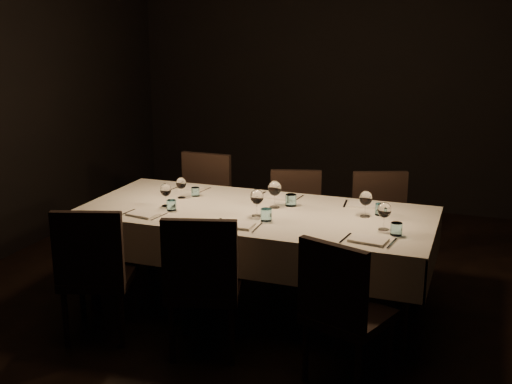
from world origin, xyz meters
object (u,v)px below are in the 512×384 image
(chair_far_left, at_px, (201,204))
(chair_far_center, at_px, (295,219))
(dining_table, at_px, (256,220))
(chair_near_center, at_px, (203,279))
(chair_near_left, at_px, (94,268))
(chair_far_right, at_px, (381,224))
(chair_near_right, at_px, (342,306))

(chair_far_left, xyz_separation_m, chair_far_center, (0.87, -0.02, -0.04))
(dining_table, distance_m, chair_near_center, 0.79)
(chair_near_left, relative_size, chair_far_left, 0.98)
(dining_table, bearing_deg, chair_near_center, -95.27)
(chair_near_left, relative_size, chair_far_center, 1.06)
(chair_near_center, bearing_deg, chair_far_right, -134.84)
(chair_near_right, xyz_separation_m, chair_far_center, (-0.74, 1.55, -0.01))
(chair_near_center, distance_m, chair_near_right, 0.89)
(chair_near_center, distance_m, chair_far_left, 1.69)
(chair_far_center, bearing_deg, chair_near_left, -136.79)
(chair_near_left, distance_m, chair_near_center, 0.76)
(chair_far_right, bearing_deg, chair_near_right, -109.74)
(dining_table, bearing_deg, chair_near_right, -44.71)
(chair_near_left, xyz_separation_m, chair_far_center, (0.91, 1.56, -0.03))
(chair_near_center, xyz_separation_m, chair_near_right, (0.89, -0.04, -0.02))
(chair_near_left, relative_size, chair_near_center, 0.98)
(chair_near_left, distance_m, chair_far_center, 1.81)
(dining_table, bearing_deg, chair_far_left, 136.06)
(dining_table, relative_size, chair_near_right, 2.77)
(chair_near_center, bearing_deg, chair_near_right, 161.36)
(chair_near_center, xyz_separation_m, chair_far_left, (-0.72, 1.53, 0.00))
(chair_near_left, height_order, chair_near_center, chair_near_center)
(dining_table, relative_size, chair_far_right, 2.76)
(chair_near_right, bearing_deg, chair_far_center, -44.56)
(chair_near_right, height_order, chair_far_center, chair_near_right)
(dining_table, height_order, chair_far_left, chair_far_left)
(chair_near_right, bearing_deg, dining_table, -24.81)
(chair_near_center, height_order, chair_far_center, chair_near_center)
(chair_near_right, xyz_separation_m, chair_far_left, (-1.61, 1.57, 0.02))
(dining_table, distance_m, chair_near_right, 1.17)
(dining_table, xyz_separation_m, chair_near_left, (-0.83, -0.83, -0.17))
(chair_near_left, bearing_deg, chair_near_right, 162.43)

